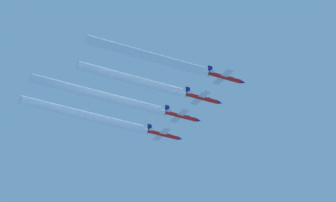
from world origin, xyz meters
The scene contains 8 objects.
jet_far_left centered at (-18.89, 0.87, 159.79)m, with size 8.44×12.29×2.95m.
jet_inner_left centered at (-5.69, -0.11, 159.44)m, with size 8.44×12.29×2.95m.
jet_center centered at (5.93, 0.35, 159.70)m, with size 8.44×12.29×2.95m.
jet_inner_right centered at (18.44, 0.49, 159.97)m, with size 8.44×12.29×2.95m.
smoke_trail_far_left centered at (-18.89, -24.88, 159.76)m, with size 2.48×40.26×2.48m.
smoke_trail_inner_left centered at (-5.69, -26.34, 159.41)m, with size 2.48×41.23×2.48m.
smoke_trail_center centered at (5.93, -21.67, 159.67)m, with size 2.48×32.79×2.48m.
smoke_trail_inner_right centered at (18.44, -23.17, 159.94)m, with size 2.48×36.08×2.48m.
Camera 1 is at (247.75, -137.47, 1.59)m, focal length 121.51 mm.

